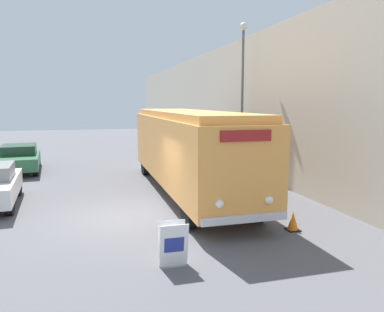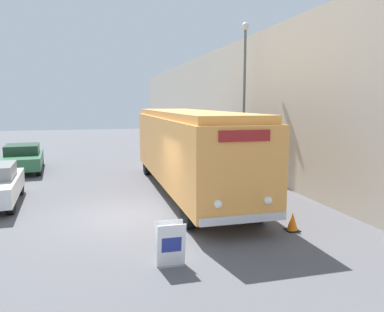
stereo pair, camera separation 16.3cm
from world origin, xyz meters
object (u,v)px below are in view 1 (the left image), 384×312
Objects in this scene: vintage_bus at (188,147)px; streetlamp at (243,80)px; parked_car_mid at (20,158)px; sign_board at (173,245)px; traffic_cone at (293,221)px.

streetlamp reaches higher than vintage_bus.
streetlamp is 12.02m from parked_car_mid.
sign_board is 14.17m from parked_car_mid.
vintage_bus reaches higher than sign_board.
sign_board is (-2.06, -6.47, -1.35)m from vintage_bus.
vintage_bus is at bearing 108.07° from traffic_cone.
parked_car_mid is at bearing 159.39° from streetlamp.
vintage_bus is 5.62m from traffic_cone.
streetlamp reaches higher than sign_board.
vintage_bus is 2.39× the size of parked_car_mid.
sign_board is 0.14× the size of streetlamp.
streetlamp is at bearing 59.07° from sign_board.
vintage_bus is at bearing 72.30° from sign_board.
vintage_bus is 21.45× the size of traffic_cone.
parked_car_mid is at bearing 126.77° from traffic_cone.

